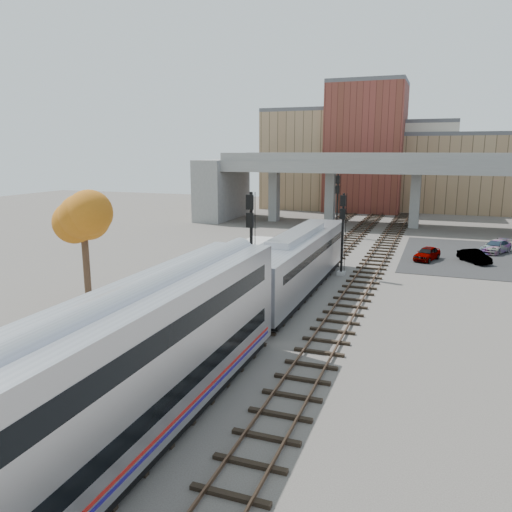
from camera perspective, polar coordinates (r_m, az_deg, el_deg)
The scene contains 16 objects.
ground at distance 26.08m, azimuth -4.03°, elevation -10.08°, with size 160.00×160.00×0.00m, color #47423D.
platform at distance 29.59m, azimuth -17.06°, elevation -7.52°, with size 4.50×60.00×0.35m, color #9E9E99.
yellow_strip at distance 28.46m, azimuth -14.00°, elevation -7.74°, with size 0.70×60.00×0.01m, color yellow.
tracks at distance 36.97m, azimuth 5.30°, elevation -3.30°, with size 10.70×95.00×0.25m.
overpass at distance 67.30m, azimuth 16.06°, elevation 8.12°, with size 54.00×12.00×9.50m.
buildings_far at distance 89.02m, azimuth 14.88°, elevation 10.34°, with size 43.00×21.00×20.60m.
parking_lot at distance 51.08m, azimuth 24.33°, elevation -0.13°, with size 14.00×18.00×0.04m, color black.
locomotive at distance 34.75m, azimuth 4.71°, elevation -0.54°, with size 3.02×19.05×4.10m.
coach at distance 15.26m, azimuth -19.92°, elevation -16.01°, with size 3.03×25.00×5.00m.
signal_mast_near at distance 31.88m, azimuth -0.59°, elevation 0.85°, with size 0.60×0.64×7.24m.
signal_mast_mid at distance 39.85m, azimuth 9.82°, elevation 2.20°, with size 0.60×0.64×6.54m.
signal_mast_far at distance 58.57m, azimuth 9.26°, elevation 5.71°, with size 0.60×0.64×7.15m.
tree at distance 33.28m, azimuth -19.12°, elevation 3.55°, with size 3.60×3.60×7.13m.
car_a at distance 47.67m, azimuth 18.97°, elevation 0.27°, with size 1.45×3.61×1.23m, color #99999E.
car_b at distance 48.20m, azimuth 23.68°, elevation -0.02°, with size 1.20×3.45×1.14m, color #99999E.
car_c at distance 53.76m, azimuth 25.74°, elevation 0.99°, with size 1.71×4.21×1.22m, color #99999E.
Camera 1 is at (10.07, -21.99, 9.77)m, focal length 35.00 mm.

